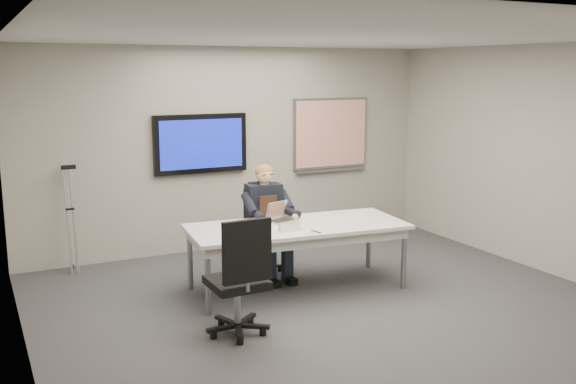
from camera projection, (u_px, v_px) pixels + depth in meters
name	position (u px, v px, depth m)	size (l,w,h in m)	color
floor	(345.00, 315.00, 6.59)	(6.00, 6.00, 0.02)	#373739
ceiling	(350.00, 36.00, 6.06)	(6.00, 6.00, 0.02)	silver
wall_back	(234.00, 149.00, 8.96)	(6.00, 0.02, 2.80)	#A8A397
wall_left	(20.00, 211.00, 5.00)	(0.02, 6.00, 2.80)	#A8A397
wall_right	(562.00, 162.00, 7.65)	(0.02, 6.00, 2.80)	#A8A397
conference_table	(297.00, 232.00, 7.28)	(2.55, 1.27, 0.76)	white
tv_display	(201.00, 144.00, 8.67)	(1.30, 0.09, 0.80)	black
whiteboard	(331.00, 135.00, 9.59)	(1.25, 0.08, 1.10)	gray
office_chair_far	(262.00, 247.00, 7.97)	(0.60, 0.60, 1.03)	black
office_chair_near	(239.00, 299.00, 6.02)	(0.57, 0.57, 1.17)	black
seated_person	(270.00, 233.00, 7.70)	(0.44, 0.75, 1.37)	#1F2634
crutch	(70.00, 217.00, 7.92)	(0.19, 0.32, 1.40)	#ADB0B5
laptop	(279.00, 216.00, 7.46)	(0.35, 0.37, 0.22)	#B3B3B6
name_tent	(290.00, 227.00, 6.97)	(0.24, 0.07, 0.10)	white
pen	(316.00, 232.00, 6.93)	(0.01, 0.01, 0.15)	black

